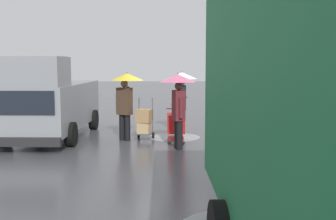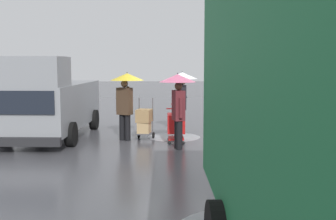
{
  "view_description": "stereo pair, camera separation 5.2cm",
  "coord_description": "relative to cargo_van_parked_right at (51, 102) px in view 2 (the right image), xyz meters",
  "views": [
    {
      "loc": [
        0.55,
        13.2,
        2.39
      ],
      "look_at": [
        0.24,
        1.07,
        1.05
      ],
      "focal_mm": 44.54,
      "sensor_mm": 36.0,
      "label": 1
    },
    {
      "loc": [
        0.5,
        13.2,
        2.39
      ],
      "look_at": [
        0.24,
        1.07,
        1.05
      ],
      "focal_mm": 44.54,
      "sensor_mm": 36.0,
      "label": 2
    }
  ],
  "objects": [
    {
      "name": "slush_patch_mid_street",
      "position": [
        -3.96,
        -0.1,
        -1.18
      ],
      "size": [
        1.73,
        1.73,
        0.01
      ],
      "primitive_type": "cylinder",
      "color": "#999BA0",
      "rests_on": "ground"
    },
    {
      "name": "cargo_van_parked_right",
      "position": [
        0.0,
        0.0,
        0.0
      ],
      "size": [
        2.4,
        5.43,
        2.6
      ],
      "color": "gray",
      "rests_on": "ground"
    },
    {
      "name": "street_lamp",
      "position": [
        -6.62,
        4.02,
        1.19
      ],
      "size": [
        0.28,
        0.28,
        3.86
      ],
      "color": "#2D2D33",
      "rests_on": "ground"
    },
    {
      "name": "shopping_cart_vendor",
      "position": [
        -3.99,
        0.87,
        -0.61
      ],
      "size": [
        0.58,
        0.82,
        1.04
      ],
      "color": "red",
      "rests_on": "ground"
    },
    {
      "name": "pedestrian_white_side",
      "position": [
        -4.0,
        1.79,
        0.41
      ],
      "size": [
        1.04,
        1.04,
        2.15
      ],
      "color": "black",
      "rests_on": "ground"
    },
    {
      "name": "pedestrian_pink_side",
      "position": [
        -4.26,
        -0.86,
        0.39
      ],
      "size": [
        1.04,
        1.04,
        2.15
      ],
      "color": "black",
      "rests_on": "ground"
    },
    {
      "name": "slush_patch_far_side",
      "position": [
        -5.53,
        7.12,
        -1.18
      ],
      "size": [
        2.09,
        2.09,
        0.01
      ],
      "primitive_type": "cylinder",
      "color": "silver",
      "rests_on": "ground"
    },
    {
      "name": "pedestrian_black_side",
      "position": [
        -2.45,
        0.48,
        0.41
      ],
      "size": [
        1.04,
        1.04,
        2.15
      ],
      "color": "black",
      "rests_on": "ground"
    },
    {
      "name": "hand_dolly_boxes",
      "position": [
        -3.0,
        0.36,
        -0.59
      ],
      "size": [
        0.61,
        0.77,
        1.32
      ],
      "color": "#515156",
      "rests_on": "ground"
    },
    {
      "name": "slush_patch_under_van",
      "position": [
        -6.37,
        0.71,
        -1.18
      ],
      "size": [
        2.5,
        2.5,
        0.01
      ],
      "primitive_type": "cylinder",
      "color": "#999BA0",
      "rests_on": "ground"
    },
    {
      "name": "ground_plane",
      "position": [
        -3.98,
        0.22,
        -1.18
      ],
      "size": [
        90.0,
        90.0,
        0.0
      ],
      "primitive_type": "plane",
      "color": "#4C4C51"
    }
  ]
}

